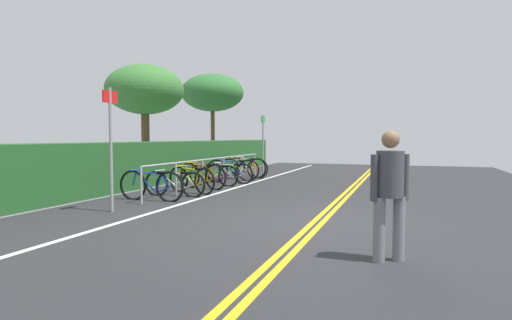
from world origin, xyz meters
TOP-DOWN VIEW (x-y plane):
  - ground_plane at (0.00, 0.00)m, footprint 31.64×11.04m
  - centre_line_yellow_inner at (0.00, -0.08)m, footprint 28.47×0.10m
  - centre_line_yellow_outer at (0.00, 0.08)m, footprint 28.47×0.10m
  - bike_lane_stripe_white at (0.00, 3.23)m, footprint 28.47×0.12m
  - bike_rack at (4.17, 4.06)m, footprint 7.34×0.05m
  - bicycle_0 at (1.02, 4.15)m, footprint 0.46×1.73m
  - bicycle_1 at (1.83, 4.01)m, footprint 0.46×1.69m
  - bicycle_2 at (2.52, 3.92)m, footprint 0.61×1.64m
  - bicycle_3 at (3.46, 4.08)m, footprint 0.54×1.70m
  - bicycle_4 at (4.20, 4.09)m, footprint 0.46×1.69m
  - bicycle_5 at (5.02, 3.92)m, footprint 0.46×1.69m
  - bicycle_6 at (5.72, 4.10)m, footprint 0.69×1.74m
  - bicycle_7 at (6.48, 4.00)m, footprint 0.69×1.68m
  - bicycle_8 at (7.24, 4.14)m, footprint 0.66×1.68m
  - pedestrian at (-1.99, -1.23)m, footprint 0.32×0.43m
  - sign_post_near at (-0.47, 4.04)m, footprint 0.36×0.07m
  - sign_post_far at (8.24, 3.87)m, footprint 0.36×0.06m
  - hedge_backdrop at (5.67, 6.30)m, footprint 16.29×1.33m
  - tree_mid at (5.70, 7.58)m, footprint 2.82×2.82m
  - tree_far_right at (11.32, 7.58)m, footprint 3.08×3.08m

SIDE VIEW (x-z plane):
  - ground_plane at x=0.00m, z-range -0.05..0.00m
  - centre_line_yellow_inner at x=0.00m, z-range 0.00..0.00m
  - centre_line_yellow_outer at x=0.00m, z-range 0.00..0.00m
  - bike_lane_stripe_white at x=0.00m, z-range 0.00..0.00m
  - bicycle_1 at x=1.83m, z-range -0.02..0.66m
  - bicycle_5 at x=5.02m, z-range -0.02..0.67m
  - bicycle_4 at x=4.20m, z-range -0.02..0.67m
  - bicycle_2 at x=2.52m, z-range -0.02..0.72m
  - bicycle_0 at x=1.02m, z-range -0.02..0.73m
  - bicycle_8 at x=7.24m, z-range -0.02..0.75m
  - bicycle_6 at x=5.72m, z-range -0.02..0.75m
  - bicycle_7 at x=6.48m, z-range -0.02..0.76m
  - bicycle_3 at x=3.46m, z-range -0.02..0.76m
  - bike_rack at x=4.17m, z-range 0.21..1.06m
  - hedge_backdrop at x=5.67m, z-range 0.00..1.33m
  - pedestrian at x=-1.99m, z-range 0.11..1.66m
  - sign_post_far at x=8.24m, z-range 0.23..2.59m
  - sign_post_near at x=-0.47m, z-range 0.24..2.69m
  - tree_mid at x=5.70m, z-range 1.13..5.25m
  - tree_far_right at x=11.32m, z-range 1.36..5.96m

